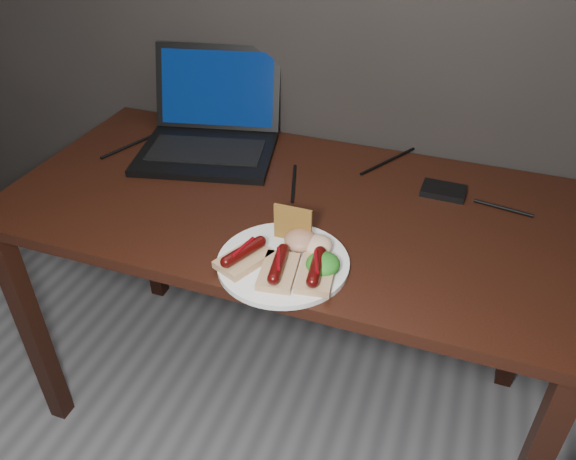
% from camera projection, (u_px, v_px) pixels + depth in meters
% --- Properties ---
extents(desk, '(1.40, 0.70, 0.75)m').
position_uv_depth(desk, '(289.00, 230.00, 1.44)').
color(desk, black).
rests_on(desk, ground).
extents(laptop, '(0.44, 0.44, 0.25)m').
position_uv_depth(laptop, '(210.00, 130.00, 1.59)').
color(laptop, black).
rests_on(laptop, desk).
extents(hard_drive, '(0.11, 0.07, 0.02)m').
position_uv_depth(hard_drive, '(443.00, 191.00, 1.40)').
color(hard_drive, black).
rests_on(hard_drive, desk).
extents(desk_cables, '(1.13, 0.38, 0.01)m').
position_uv_depth(desk_cables, '(311.00, 170.00, 1.50)').
color(desk_cables, black).
rests_on(desk_cables, desk).
extents(plate, '(0.34, 0.34, 0.01)m').
position_uv_depth(plate, '(283.00, 263.00, 1.18)').
color(plate, white).
rests_on(plate, desk).
extents(bread_sausage_left, '(0.11, 0.13, 0.04)m').
position_uv_depth(bread_sausage_left, '(244.00, 256.00, 1.16)').
color(bread_sausage_left, tan).
rests_on(bread_sausage_left, plate).
extents(bread_sausage_center, '(0.09, 0.12, 0.04)m').
position_uv_depth(bread_sausage_center, '(278.00, 268.00, 1.12)').
color(bread_sausage_center, tan).
rests_on(bread_sausage_center, plate).
extents(bread_sausage_right, '(0.09, 0.12, 0.04)m').
position_uv_depth(bread_sausage_right, '(316.00, 271.00, 1.12)').
color(bread_sausage_right, tan).
rests_on(bread_sausage_right, plate).
extents(crispbread, '(0.09, 0.01, 0.08)m').
position_uv_depth(crispbread, '(293.00, 224.00, 1.21)').
color(crispbread, '#A3762C').
rests_on(crispbread, plate).
extents(salad_greens, '(0.07, 0.07, 0.04)m').
position_uv_depth(salad_greens, '(323.00, 264.00, 1.13)').
color(salad_greens, '#125A12').
rests_on(salad_greens, plate).
extents(salsa_mound, '(0.07, 0.07, 0.04)m').
position_uv_depth(salsa_mound, '(301.00, 240.00, 1.20)').
color(salsa_mound, maroon).
rests_on(salsa_mound, plate).
extents(coleslaw_mound, '(0.06, 0.06, 0.04)m').
position_uv_depth(coleslaw_mound, '(318.00, 245.00, 1.19)').
color(coleslaw_mound, beige).
rests_on(coleslaw_mound, plate).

